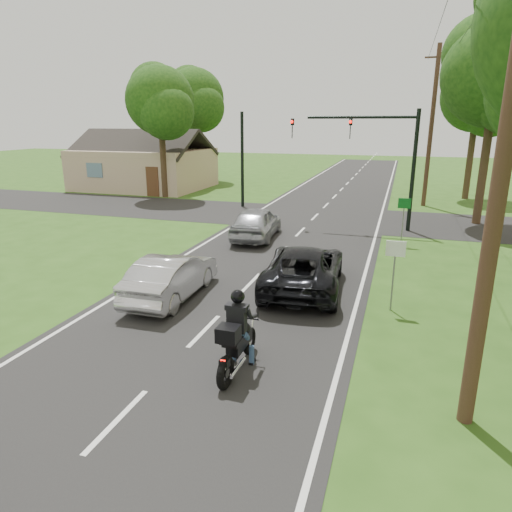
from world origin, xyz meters
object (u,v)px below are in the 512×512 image
at_px(dark_suv, 304,268).
at_px(silver_suv, 256,222).
at_px(traffic_signal, 376,148).
at_px(utility_pole_near, 506,141).
at_px(utility_pole_far, 431,127).
at_px(sign_green, 404,210).
at_px(silver_sedan, 172,276).
at_px(sign_white, 395,259).
at_px(motorcycle_rider, 237,340).

relative_size(dark_suv, silver_suv, 1.16).
xyz_separation_m(dark_suv, traffic_signal, (1.49, 10.00, 3.40)).
distance_m(traffic_signal, utility_pole_near, 16.28).
bearing_deg(traffic_signal, dark_suv, -98.46).
xyz_separation_m(utility_pole_far, sign_green, (-1.30, -11.02, -3.49)).
height_order(dark_suv, silver_sedan, dark_suv).
distance_m(utility_pole_near, sign_green, 13.50).
height_order(silver_suv, sign_green, sign_green).
distance_m(utility_pole_far, sign_white, 19.39).
bearing_deg(sign_white, utility_pole_far, 85.49).
distance_m(motorcycle_rider, sign_green, 13.08).
xyz_separation_m(silver_suv, sign_white, (6.44, -7.12, 0.82)).
bearing_deg(silver_suv, sign_green, -176.87).
height_order(silver_suv, utility_pole_far, utility_pole_far).
bearing_deg(dark_suv, motorcycle_rider, 81.17).
height_order(utility_pole_far, sign_white, utility_pole_far).
bearing_deg(utility_pole_far, silver_suv, -123.70).
height_order(silver_sedan, sign_green, sign_green).
bearing_deg(motorcycle_rider, dark_suv, 87.33).
bearing_deg(utility_pole_near, utility_pole_far, 90.00).
xyz_separation_m(sign_white, sign_green, (0.20, 8.00, 0.00)).
relative_size(motorcycle_rider, utility_pole_near, 0.22).
distance_m(motorcycle_rider, utility_pole_near, 6.38).
relative_size(silver_sedan, silver_suv, 0.95).
xyz_separation_m(silver_sedan, silver_suv, (0.22, 8.15, 0.07)).
distance_m(utility_pole_near, sign_white, 6.26).
bearing_deg(sign_green, silver_suv, -172.45).
relative_size(silver_sedan, sign_white, 1.99).
xyz_separation_m(silver_sedan, sign_white, (6.66, 1.03, 0.89)).
relative_size(silver_sedan, utility_pole_far, 0.42).
bearing_deg(dark_suv, silver_sedan, 22.72).
bearing_deg(sign_green, utility_pole_near, -84.28).
height_order(utility_pole_far, sign_green, utility_pole_far).
bearing_deg(silver_suv, utility_pole_near, 118.84).
height_order(traffic_signal, sign_green, traffic_signal).
height_order(traffic_signal, utility_pole_far, utility_pole_far).
bearing_deg(sign_white, sign_green, 88.57).
bearing_deg(utility_pole_far, sign_green, -96.73).
xyz_separation_m(traffic_signal, sign_green, (1.56, -3.02, -2.54)).
relative_size(traffic_signal, sign_white, 3.00).
bearing_deg(motorcycle_rider, utility_pole_near, -3.98).
height_order(dark_suv, sign_green, sign_green).
xyz_separation_m(motorcycle_rider, utility_pole_near, (4.67, -0.37, 4.33)).
bearing_deg(dark_suv, silver_suv, -65.10).
bearing_deg(sign_white, dark_suv, 160.31).
height_order(motorcycle_rider, utility_pole_far, utility_pole_far).
bearing_deg(motorcycle_rider, sign_green, 75.63).
bearing_deg(silver_suv, silver_sedan, 84.01).
bearing_deg(silver_sedan, utility_pole_near, 152.59).
bearing_deg(traffic_signal, sign_green, -62.62).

